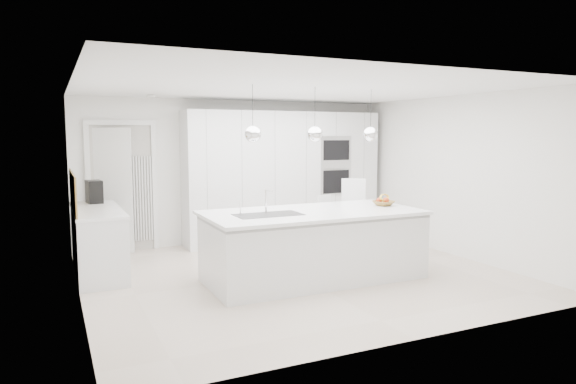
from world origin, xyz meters
name	(u,v)px	position (x,y,z in m)	size (l,w,h in m)	color
floor	(297,274)	(0.00, 0.00, 0.00)	(5.50, 5.50, 0.00)	beige
wall_back	(236,171)	(0.00, 2.50, 1.25)	(5.50, 5.50, 0.00)	white
wall_left	(76,193)	(-2.75, 0.00, 1.25)	(5.00, 5.00, 0.00)	white
ceiling	(298,88)	(0.00, 0.00, 2.50)	(5.50, 5.50, 0.00)	white
tall_cabinets	(284,177)	(0.80, 2.20, 1.15)	(3.60, 0.60, 2.30)	silver
oven_stack	(336,165)	(1.70, 1.89, 1.35)	(0.62, 0.04, 1.05)	#A5A5A8
doorway_frame	(122,189)	(-1.95, 2.47, 1.02)	(1.11, 0.08, 2.13)	white
hallway_door	(107,191)	(-2.20, 2.42, 1.00)	(0.82, 0.04, 2.00)	white
radiator	(143,199)	(-1.63, 2.46, 0.85)	(0.32, 0.04, 1.40)	white
left_base_cabinets	(98,242)	(-2.45, 1.20, 0.43)	(0.60, 1.80, 0.86)	silver
left_worktop	(97,210)	(-2.45, 1.20, 0.88)	(0.62, 1.82, 0.04)	white
oak_backsplash	(73,191)	(-2.74, 1.20, 1.15)	(0.02, 1.80, 0.50)	olive
island_base	(314,247)	(0.10, -0.30, 0.43)	(2.80, 1.20, 0.86)	silver
island_worktop	(313,212)	(0.10, -0.25, 0.88)	(2.84, 1.40, 0.04)	white
island_sink	(268,221)	(-0.55, -0.30, 0.82)	(0.84, 0.44, 0.18)	#3F3F42
island_tap	(266,201)	(-0.50, -0.10, 1.05)	(0.02, 0.02, 0.30)	white
pendant_left	(253,134)	(-0.75, -0.30, 1.90)	(0.20, 0.20, 0.20)	white
pendant_mid	(315,134)	(0.10, -0.30, 1.90)	(0.20, 0.20, 0.20)	white
pendant_right	(370,134)	(0.95, -0.30, 1.90)	(0.20, 0.20, 0.20)	white
fruit_bowl	(384,203)	(1.25, -0.22, 0.94)	(0.29, 0.29, 0.07)	olive
espresso_machine	(94,192)	(-2.43, 1.81, 1.07)	(0.20, 0.31, 0.33)	black
bar_stool_left	(328,228)	(0.80, 0.58, 0.48)	(0.32, 0.44, 0.96)	white
bar_stool_right	(358,218)	(1.33, 0.55, 0.60)	(0.40, 0.55, 1.20)	white
apple_a	(386,200)	(1.27, -0.24, 0.97)	(0.09, 0.09, 0.09)	#C03916
apple_b	(385,201)	(1.28, -0.21, 0.97)	(0.07, 0.07, 0.07)	#C03916
apple_c	(379,201)	(1.20, -0.18, 0.97)	(0.08, 0.08, 0.08)	#C03916
banana_bunch	(384,198)	(1.25, -0.23, 1.02)	(0.21, 0.21, 0.03)	yellow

